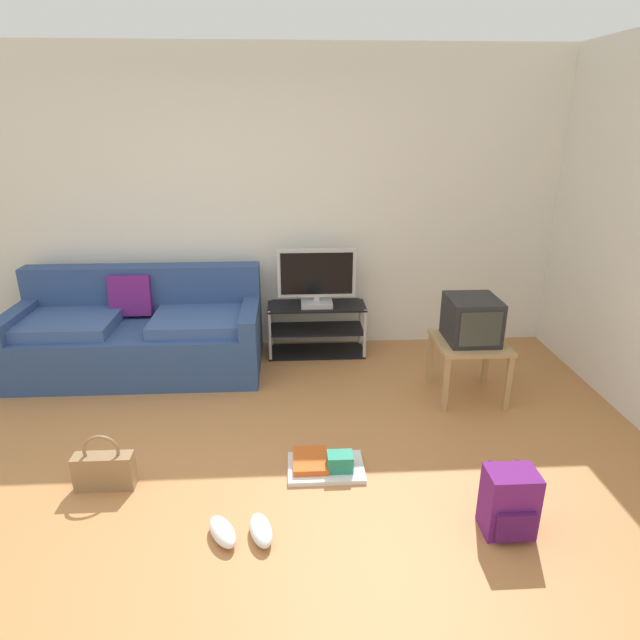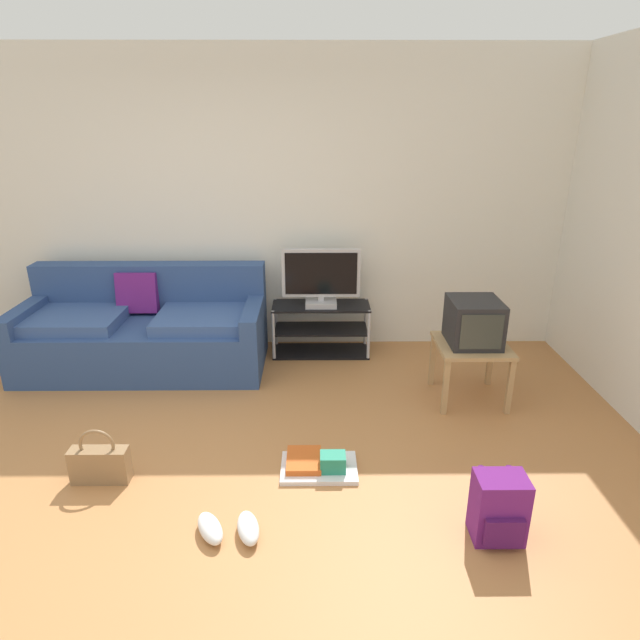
# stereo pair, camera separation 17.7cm
# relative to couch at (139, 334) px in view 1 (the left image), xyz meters

# --- Properties ---
(ground_plane) EXTENTS (9.00, 9.80, 0.02)m
(ground_plane) POSITION_rel_couch_xyz_m (0.82, -1.89, -0.33)
(ground_plane) COLOR #B27542
(wall_back) EXTENTS (9.00, 0.10, 2.70)m
(wall_back) POSITION_rel_couch_xyz_m (0.82, 0.56, 1.03)
(wall_back) COLOR silver
(wall_back) RESTS_ON ground_plane
(couch) EXTENTS (2.09, 0.90, 0.86)m
(couch) POSITION_rel_couch_xyz_m (0.00, 0.00, 0.00)
(couch) COLOR navy
(couch) RESTS_ON ground_plane
(tv_stand) EXTENTS (0.90, 0.36, 0.48)m
(tv_stand) POSITION_rel_couch_xyz_m (1.57, 0.25, -0.08)
(tv_stand) COLOR black
(tv_stand) RESTS_ON ground_plane
(flat_tv) EXTENTS (0.71, 0.22, 0.53)m
(flat_tv) POSITION_rel_couch_xyz_m (1.57, 0.23, 0.42)
(flat_tv) COLOR #B2B2B7
(flat_tv) RESTS_ON tv_stand
(side_table) EXTENTS (0.54, 0.54, 0.47)m
(side_table) POSITION_rel_couch_xyz_m (2.72, -0.65, 0.08)
(side_table) COLOR tan
(side_table) RESTS_ON ground_plane
(crt_tv) EXTENTS (0.38, 0.42, 0.34)m
(crt_tv) POSITION_rel_couch_xyz_m (2.72, -0.63, 0.32)
(crt_tv) COLOR #232326
(crt_tv) RESTS_ON side_table
(backpack) EXTENTS (0.27, 0.27, 0.37)m
(backpack) POSITION_rel_couch_xyz_m (2.48, -2.17, -0.14)
(backpack) COLOR #661E70
(backpack) RESTS_ON ground_plane
(handbag) EXTENTS (0.35, 0.11, 0.36)m
(handbag) POSITION_rel_couch_xyz_m (0.19, -1.67, -0.20)
(handbag) COLOR olive
(handbag) RESTS_ON ground_plane
(sneakers_pair) EXTENTS (0.40, 0.28, 0.09)m
(sneakers_pair) POSITION_rel_couch_xyz_m (1.05, -2.15, -0.28)
(sneakers_pair) COLOR white
(sneakers_pair) RESTS_ON ground_plane
(floor_tray) EXTENTS (0.48, 0.34, 0.14)m
(floor_tray) POSITION_rel_couch_xyz_m (1.53, -1.58, -0.28)
(floor_tray) COLOR silver
(floor_tray) RESTS_ON ground_plane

